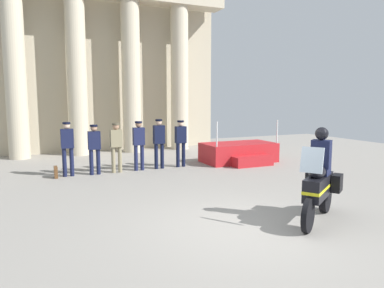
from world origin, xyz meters
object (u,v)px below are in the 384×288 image
Objects in this scene: officer_in_row_0 at (67,144)px; officer_in_row_1 at (94,145)px; motorcycle_with_rider at (319,182)px; officer_in_row_3 at (139,142)px; officer_in_row_4 at (159,140)px; officer_in_row_2 at (116,144)px; officer_in_row_5 at (181,140)px; reviewing_stand at (240,153)px; briefcase_on_ground at (56,172)px.

officer_in_row_1 is (0.82, -0.08, -0.06)m from officer_in_row_0.
officer_in_row_3 is at bearing -107.66° from motorcycle_with_rider.
officer_in_row_4 is (2.23, 0.10, 0.07)m from officer_in_row_1.
officer_in_row_2 is 0.87× the size of motorcycle_with_rider.
officer_in_row_4 is 0.83m from officer_in_row_5.
officer_in_row_0 is 3.05m from officer_in_row_4.
reviewing_stand is at bearing -179.75° from officer_in_row_3.
officer_in_row_4 is at bearing 179.51° from reviewing_stand.
officer_in_row_3 is at bearing -179.09° from officer_in_row_0.
officer_in_row_5 is at bearing -177.32° from officer_in_row_2.
officer_in_row_0 is at bearing 0.91° from officer_in_row_3.
motorcycle_with_rider is at bearing 118.39° from officer_in_row_1.
motorcycle_with_rider is (1.89, -6.49, -0.20)m from officer_in_row_3.
briefcase_on_ground is at bearing 1.68° from officer_in_row_2.
officer_in_row_2 is 0.98× the size of officer_in_row_3.
officer_in_row_2 is 1.52m from officer_in_row_4.
officer_in_row_4 reaches higher than officer_in_row_1.
briefcase_on_ground is at bearing 2.23° from officer_in_row_5.
motorcycle_with_rider is (4.21, -6.48, -0.23)m from officer_in_row_0.
officer_in_row_0 reaches higher than officer_in_row_2.
officer_in_row_1 is at bearing 2.87° from officer_in_row_5.
officer_in_row_5 is (1.56, 0.04, -0.01)m from officer_in_row_3.
reviewing_stand is 1.47× the size of motorcycle_with_rider.
officer_in_row_5 is at bearing -177.13° from officer_in_row_1.
officer_in_row_2 is at bearing 4.50° from officer_in_row_3.
officer_in_row_5 is (3.88, 0.05, -0.03)m from officer_in_row_0.
briefcase_on_ground is at bearing -88.21° from motorcycle_with_rider.
briefcase_on_ground is at bearing 11.98° from officer_in_row_0.
motorcycle_with_rider reaches higher than reviewing_stand.
briefcase_on_ground is (-4.26, -0.13, -0.81)m from officer_in_row_5.
officer_in_row_4 is 3.54m from briefcase_on_ground.
officer_in_row_4 is at bearing -178.59° from officer_in_row_3.
motorcycle_with_rider reaches higher than officer_in_row_2.
motorcycle_with_rider is at bearing 113.02° from officer_in_row_2.
officer_in_row_3 is at bearing 1.77° from officer_in_row_5.
officer_in_row_4 is (0.73, 0.01, 0.03)m from officer_in_row_3.
officer_in_row_0 reaches higher than officer_in_row_3.
officer_in_row_4 reaches higher than officer_in_row_3.
officer_in_row_5 reaches higher than officer_in_row_2.
officer_in_row_2 is 0.79m from officer_in_row_3.
officer_in_row_3 is 0.97× the size of officer_in_row_4.
motorcycle_with_rider is at bearing 93.36° from officer_in_row_5.
officer_in_row_0 is 1.04× the size of officer_in_row_2.
officer_in_row_5 is 4.34m from briefcase_on_ground.
officer_in_row_5 is at bearing 1.76° from briefcase_on_ground.
officer_in_row_5 is at bearing 178.80° from reviewing_stand.
officer_in_row_3 reaches higher than officer_in_row_1.
officer_in_row_1 is 7.25m from motorcycle_with_rider.
officer_in_row_5 is (-2.45, 0.05, 0.64)m from reviewing_stand.
officer_in_row_0 is 0.93m from briefcase_on_ground.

